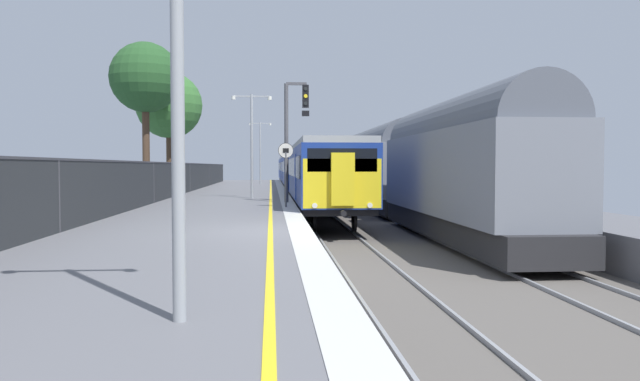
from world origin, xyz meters
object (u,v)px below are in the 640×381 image
object	(u,v)px
speed_limit_sign	(286,166)
platform_lamp_mid	(252,137)
platform_lamp_far	(260,148)
background_tree_centre	(144,80)
background_tree_left	(170,107)
freight_train_adjacent_track	(363,165)
commuter_train_at_platform	(300,170)
signal_gantry	(292,128)

from	to	relation	value
speed_limit_sign	platform_lamp_mid	xyz separation A→B (m)	(-1.53, 6.79, 1.48)
platform_lamp_far	background_tree_centre	world-z (taller)	background_tree_centre
platform_lamp_mid	background_tree_centre	bearing A→B (deg)	140.04
platform_lamp_far	background_tree_left	world-z (taller)	background_tree_left
background_tree_left	speed_limit_sign	bearing A→B (deg)	-66.32
freight_train_adjacent_track	platform_lamp_far	size ratio (longest dim) A/B	10.28
speed_limit_sign	platform_lamp_mid	size ratio (longest dim) A/B	0.48
platform_lamp_mid	background_tree_left	xyz separation A→B (m)	(-5.61, 9.49, 2.36)
commuter_train_at_platform	platform_lamp_mid	world-z (taller)	platform_lamp_mid
signal_gantry	background_tree_left	bearing A→B (deg)	119.53
speed_limit_sign	freight_train_adjacent_track	bearing A→B (deg)	72.08
signal_gantry	platform_lamp_mid	distance (m)	4.21
speed_limit_sign	platform_lamp_far	distance (m)	30.80
platform_lamp_mid	background_tree_left	distance (m)	11.27
speed_limit_sign	platform_lamp_mid	bearing A→B (deg)	102.71
freight_train_adjacent_track	background_tree_centre	xyz separation A→B (m)	(-13.75, -5.96, 4.95)
freight_train_adjacent_track	background_tree_left	size ratio (longest dim) A/B	7.40
platform_lamp_mid	platform_lamp_far	bearing A→B (deg)	90.00
commuter_train_at_platform	platform_lamp_mid	size ratio (longest dim) A/B	11.59
freight_train_adjacent_track	background_tree_centre	distance (m)	15.78
speed_limit_sign	signal_gantry	bearing A→B (deg)	83.21
commuter_train_at_platform	platform_lamp_far	world-z (taller)	platform_lamp_far
platform_lamp_mid	background_tree_centre	size ratio (longest dim) A/B	0.59
freight_train_adjacent_track	platform_lamp_mid	distance (m)	13.57
platform_lamp_far	background_tree_left	distance (m)	15.64
signal_gantry	speed_limit_sign	xyz separation A→B (m)	(-0.36, -3.04, -1.68)
background_tree_left	platform_lamp_mid	bearing A→B (deg)	-59.41
background_tree_left	commuter_train_at_platform	bearing A→B (deg)	49.28
platform_lamp_mid	platform_lamp_far	xyz separation A→B (m)	(0.00, 23.93, 0.19)
platform_lamp_far	background_tree_centre	bearing A→B (deg)	-108.90
background_tree_left	platform_lamp_far	bearing A→B (deg)	68.77
freight_train_adjacent_track	signal_gantry	world-z (taller)	signal_gantry
speed_limit_sign	commuter_train_at_platform	bearing A→B (deg)	86.05
commuter_train_at_platform	speed_limit_sign	bearing A→B (deg)	-93.95
speed_limit_sign	background_tree_centre	size ratio (longest dim) A/B	0.29
platform_lamp_far	background_tree_left	xyz separation A→B (m)	(-5.61, -14.44, 2.17)
platform_lamp_far	background_tree_centre	distance (m)	19.93
commuter_train_at_platform	signal_gantry	size ratio (longest dim) A/B	11.38
background_tree_centre	commuter_train_at_platform	bearing A→B (deg)	56.27
platform_lamp_far	background_tree_left	bearing A→B (deg)	-111.23
background_tree_left	background_tree_centre	world-z (taller)	background_tree_centre
freight_train_adjacent_track	platform_lamp_far	distance (m)	14.72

